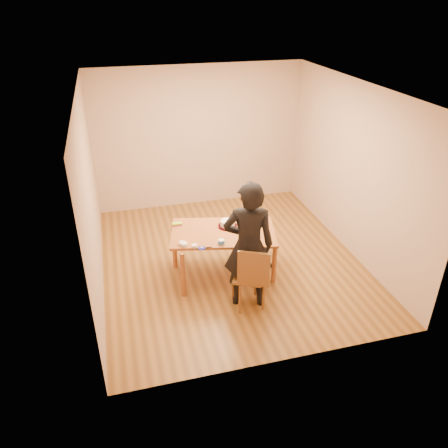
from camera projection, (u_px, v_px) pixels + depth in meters
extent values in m
cube|color=brown|center=(230.00, 260.00, 7.06)|extent=(4.00, 4.50, 0.00)
cube|color=silver|center=(232.00, 89.00, 5.78)|extent=(4.00, 4.50, 0.00)
cube|color=tan|center=(199.00, 138.00, 8.33)|extent=(4.00, 0.00, 2.70)
cube|color=tan|center=(90.00, 197.00, 5.97)|extent=(0.00, 4.50, 2.70)
cube|color=tan|center=(353.00, 170.00, 6.87)|extent=(0.00, 4.50, 2.70)
cube|color=brown|center=(223.00, 233.00, 6.36)|extent=(1.66, 1.20, 0.04)
cube|color=brown|center=(249.00, 277.00, 5.87)|extent=(0.52, 0.52, 0.04)
cylinder|color=#BD0C31|center=(228.00, 226.00, 6.48)|extent=(0.29, 0.29, 0.02)
cylinder|color=white|center=(228.00, 223.00, 6.46)|extent=(0.21, 0.21, 0.07)
ellipsoid|color=white|center=(228.00, 221.00, 6.44)|extent=(0.21, 0.21, 0.03)
cylinder|color=white|center=(221.00, 242.00, 6.02)|extent=(0.08, 0.08, 0.07)
cylinder|color=#171A96|center=(202.00, 248.00, 5.94)|extent=(0.10, 0.10, 0.01)
ellipsoid|color=white|center=(202.00, 247.00, 5.93)|extent=(0.04, 0.04, 0.02)
cylinder|color=white|center=(194.00, 246.00, 5.96)|extent=(0.08, 0.08, 0.04)
cylinder|color=white|center=(182.00, 243.00, 6.02)|extent=(0.09, 0.09, 0.04)
cylinder|color=white|center=(184.00, 244.00, 5.99)|extent=(0.09, 0.09, 0.04)
cube|color=#ED3771|center=(178.00, 225.00, 6.51)|extent=(0.12, 0.06, 0.02)
cube|color=green|center=(177.00, 224.00, 6.51)|extent=(0.15, 0.07, 0.02)
cube|color=black|center=(207.00, 247.00, 5.96)|extent=(0.14, 0.02, 0.01)
imported|color=black|center=(248.00, 246.00, 5.69)|extent=(0.75, 0.59, 1.82)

